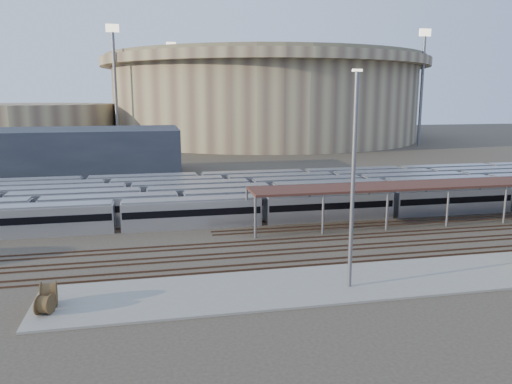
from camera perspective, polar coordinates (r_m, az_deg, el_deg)
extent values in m
plane|color=#383026|center=(61.50, 7.51, -5.10)|extent=(420.00, 420.00, 0.00)
cube|color=gray|center=(46.47, 7.84, -10.38)|extent=(50.00, 9.00, 0.20)
cube|color=#B7B7BC|center=(66.97, 0.74, -2.08)|extent=(112.00, 2.90, 3.60)
cube|color=#B7B7BC|center=(73.08, 6.30, -1.03)|extent=(112.00, 2.90, 3.60)
cube|color=#B7B7BC|center=(75.68, 1.70, -0.55)|extent=(112.00, 2.90, 3.60)
cube|color=#B7B7BC|center=(79.21, -0.62, -0.03)|extent=(112.00, 2.90, 3.60)
cube|color=#B7B7BC|center=(82.70, -3.52, 0.43)|extent=(112.00, 2.90, 3.60)
cube|color=#B7B7BC|center=(90.06, 5.52, 1.27)|extent=(112.00, 2.90, 3.60)
cylinder|color=slate|center=(59.95, -0.08, -2.95)|extent=(0.30, 0.30, 5.00)
cylinder|color=slate|center=(65.09, -1.07, -1.83)|extent=(0.30, 0.30, 5.00)
cylinder|color=slate|center=(62.23, 7.67, -2.53)|extent=(0.30, 0.30, 5.00)
cylinder|color=slate|center=(67.21, 6.13, -1.48)|extent=(0.30, 0.30, 5.00)
cylinder|color=slate|center=(65.57, 14.75, -2.11)|extent=(0.30, 0.30, 5.00)
cylinder|color=slate|center=(70.30, 12.79, -1.14)|extent=(0.30, 0.30, 5.00)
cylinder|color=slate|center=(69.80, 21.05, -1.70)|extent=(0.30, 0.30, 5.00)
cylinder|color=slate|center=(74.27, 18.81, -0.82)|extent=(0.30, 0.30, 5.00)
cylinder|color=slate|center=(74.78, 26.58, -1.32)|extent=(0.30, 0.30, 5.00)
cylinder|color=slate|center=(78.97, 24.17, -0.52)|extent=(0.30, 0.30, 5.00)
cube|color=#3C2018|center=(73.88, 22.86, 0.94)|extent=(60.00, 6.00, 0.30)
cube|color=#4C3323|center=(59.89, 8.07, -5.47)|extent=(170.00, 0.12, 0.18)
cube|color=#4C3323|center=(61.25, 7.59, -5.08)|extent=(170.00, 0.12, 0.18)
cube|color=#4C3323|center=(56.32, 9.47, -6.58)|extent=(170.00, 0.12, 0.18)
cube|color=#4C3323|center=(57.66, 8.92, -6.15)|extent=(170.00, 0.12, 0.18)
cube|color=#4C3323|center=(52.81, 11.06, -7.84)|extent=(170.00, 0.12, 0.18)
cube|color=#4C3323|center=(54.12, 10.43, -7.35)|extent=(170.00, 0.12, 0.18)
cylinder|color=#998D68|center=(200.75, 0.98, 10.17)|extent=(116.00, 116.00, 28.00)
cylinder|color=#998D68|center=(201.12, 0.99, 14.59)|extent=(124.00, 124.00, 3.00)
cylinder|color=#6A644B|center=(201.27, 0.99, 15.23)|extent=(120.00, 120.00, 1.50)
cylinder|color=#998D68|center=(190.14, -24.32, 7.05)|extent=(56.00, 56.00, 14.00)
cube|color=#1E232D|center=(112.27, -19.66, 4.26)|extent=(42.00, 20.00, 10.00)
cylinder|color=slate|center=(165.92, -15.74, 10.97)|extent=(1.00, 1.00, 36.00)
cube|color=#FFF2CC|center=(167.15, -16.10, 17.56)|extent=(4.00, 0.60, 2.40)
cylinder|color=slate|center=(179.77, 18.38, 10.80)|extent=(1.00, 1.00, 36.00)
cube|color=#FFF2CC|center=(180.90, 18.77, 16.88)|extent=(4.00, 0.60, 2.40)
cylinder|color=slate|center=(215.85, -9.52, 11.15)|extent=(1.00, 1.00, 36.00)
cube|color=#FFF2CC|center=(216.79, -9.69, 16.23)|extent=(4.00, 0.60, 2.40)
cylinder|color=brown|center=(42.94, -22.97, -11.75)|extent=(1.34, 1.80, 1.60)
cylinder|color=brown|center=(44.30, -22.61, -10.69)|extent=(1.36, 2.17, 2.06)
cylinder|color=slate|center=(43.54, 11.02, 0.98)|extent=(0.36, 0.36, 18.68)
cube|color=#FFF2CC|center=(42.94, 11.49, 13.48)|extent=(0.80, 0.31, 0.20)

